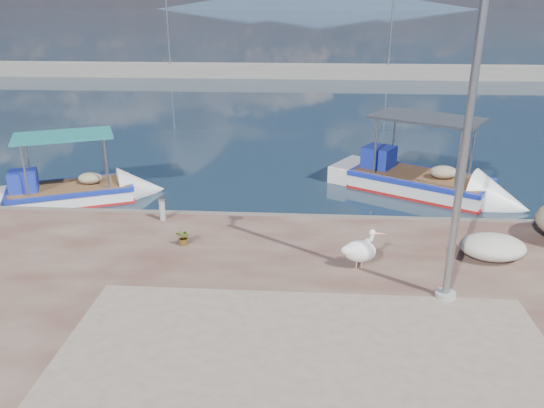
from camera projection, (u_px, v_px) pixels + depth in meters
The scene contains 11 objects.
ground at pixel (260, 323), 11.37m from camera, with size 1400.00×1400.00×0.00m, color #162635.
quay_patch at pixel (305, 406), 8.33m from camera, with size 9.00×7.00×0.01m, color gray.
breakwater at pixel (299, 71), 48.46m from camera, with size 120.00×2.20×7.50m.
mountains at pixel (315, 0), 613.82m from camera, with size 370.00×280.00×22.00m.
boat_left at pixel (70, 195), 18.29m from camera, with size 5.97×4.00×2.74m.
boat_right at pixel (418, 185), 19.25m from camera, with size 6.84×5.30×3.21m.
pelican at pixel (361, 250), 12.50m from camera, with size 1.04×0.59×0.99m.
lamp_post at pixel (465, 148), 10.29m from camera, with size 0.44×0.96×7.00m.
bollard_near at pixel (162, 208), 15.36m from camera, with size 0.23×0.23×0.69m.
potted_plant at pixel (184, 237), 13.81m from camera, with size 0.40×0.34×0.44m, color #33722D.
net_pile_d at pixel (493, 247), 13.07m from camera, with size 1.60×1.20×0.60m, color beige.
Camera 1 is at (0.94, -9.68, 6.43)m, focal length 35.00 mm.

